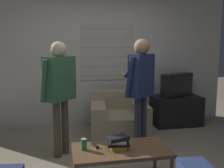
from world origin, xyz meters
TOP-DOWN VIEW (x-y plane):
  - wall_back at (0.01, 2.03)m, footprint 5.20×0.08m
  - armchair_beige at (0.30, 1.35)m, footprint 1.06×1.00m
  - coffee_table at (-0.05, -0.26)m, footprint 1.07×0.57m
  - tv_stand at (1.51, 1.66)m, footprint 0.91×0.54m
  - tv at (1.50, 1.66)m, footprint 0.72×0.48m
  - person_left_standing at (-0.70, 0.65)m, footprint 0.51×0.76m
  - person_right_standing at (0.45, 0.62)m, footprint 0.48×0.74m
  - book_stack at (-0.08, -0.26)m, footprint 0.26×0.19m
  - soda_can at (-0.45, -0.22)m, footprint 0.07×0.07m
  - spare_remote at (-0.33, -0.16)m, footprint 0.08×0.14m

SIDE VIEW (x-z plane):
  - tv_stand at x=1.51m, z-range 0.00..0.56m
  - armchair_beige at x=0.30m, z-range -0.07..0.64m
  - coffee_table at x=-0.05m, z-range 0.17..0.58m
  - spare_remote at x=-0.33m, z-range 0.41..0.44m
  - soda_can at x=-0.45m, z-range 0.41..0.54m
  - book_stack at x=-0.08m, z-range 0.41..0.55m
  - tv at x=1.50m, z-range 0.56..1.00m
  - person_left_standing at x=-0.70m, z-range 0.21..1.81m
  - person_right_standing at x=0.45m, z-range 0.21..1.84m
  - wall_back at x=0.01m, z-range 0.00..2.55m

